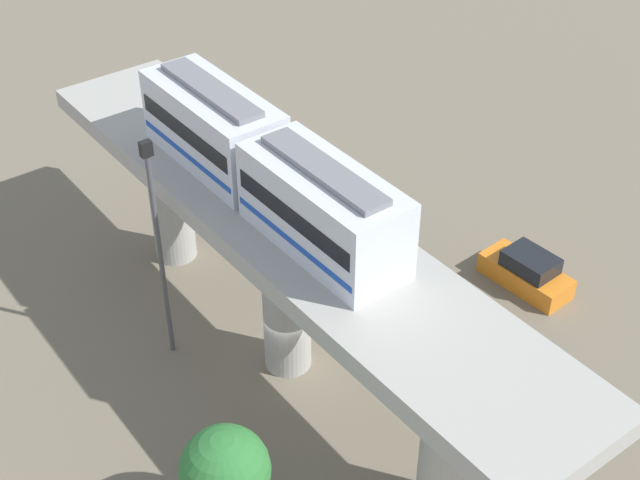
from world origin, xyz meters
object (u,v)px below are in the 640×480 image
Objects in this scene: parked_car_black at (371,253)px; signal_post at (159,243)px; tree_near_viaduct at (225,471)px; parked_car_orange at (527,272)px; train at (265,165)px.

signal_post reaches higher than parked_car_black.
signal_post is at bearing -107.87° from tree_near_viaduct.
parked_car_orange is 18.22m from tree_near_viaduct.
tree_near_viaduct is 9.75m from signal_post.
parked_car_orange is at bearing -170.47° from tree_near_viaduct.
parked_car_orange is at bearing 162.52° from train.
signal_post is (14.89, -6.04, 4.81)m from parked_car_orange.
train is 3.07× the size of parked_car_black.
train is at bearing 22.73° from parked_car_black.
signal_post is (-2.91, -9.02, 2.28)m from tree_near_viaduct.
signal_post is at bearing 4.49° from parked_car_black.
train is 1.35× the size of signal_post.
parked_car_black is 0.93× the size of tree_near_viaduct.
train is at bearing 144.55° from signal_post.
tree_near_viaduct is 0.47× the size of signal_post.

